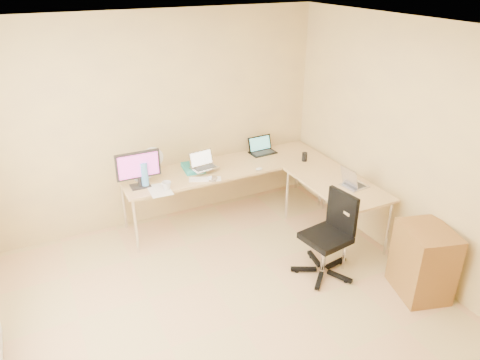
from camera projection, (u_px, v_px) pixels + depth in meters
name	position (u px, v px, depth m)	size (l,w,h in m)	color
floor	(239.00, 323.00, 4.21)	(4.50, 4.50, 0.00)	tan
ceiling	(239.00, 36.00, 3.07)	(4.50, 4.50, 0.00)	white
wall_back	(158.00, 122.00, 5.45)	(4.50, 4.50, 0.00)	#D6B86B
wall_right	(428.00, 157.00, 4.47)	(4.50, 4.50, 0.00)	#D6B86B
desk_main	(227.00, 192.00, 5.83)	(2.65, 0.70, 0.73)	tan
desk_return	(334.00, 209.00, 5.41)	(0.70, 1.30, 0.73)	tan
monitor	(139.00, 169.00, 5.06)	(0.50, 0.16, 0.43)	black
book_stack	(193.00, 168.00, 5.56)	(0.23, 0.32, 0.05)	teal
laptop_center	(204.00, 161.00, 5.43)	(0.32, 0.24, 0.20)	silver
laptop_black	(263.00, 146.00, 6.01)	(0.35, 0.25, 0.22)	black
keyboard	(205.00, 179.00, 5.30)	(0.38, 0.11, 0.02)	white
mouse	(259.00, 169.00, 5.55)	(0.09, 0.06, 0.03)	silver
mug	(167.00, 186.00, 5.06)	(0.11, 0.11, 0.10)	silver
cd_stack	(213.00, 179.00, 5.29)	(0.12, 0.12, 0.03)	#B5B3C0
water_bottle	(145.00, 175.00, 5.09)	(0.08, 0.08, 0.30)	#5398DB
papers	(160.00, 190.00, 5.06)	(0.24, 0.34, 0.01)	silver
white_box	(141.00, 175.00, 5.35)	(0.19, 0.14, 0.07)	white
desk_fan	(152.00, 161.00, 5.40)	(0.25, 0.25, 0.32)	silver
black_cup	(305.00, 157.00, 5.79)	(0.07, 0.07, 0.11)	black
laptop_return	(355.00, 178.00, 5.11)	(0.24, 0.31, 0.21)	silver
office_chair	(326.00, 234.00, 4.68)	(0.56, 0.56, 0.93)	black
cabinet	(423.00, 262.00, 4.46)	(0.44, 0.55, 0.76)	#A56C38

